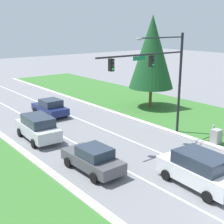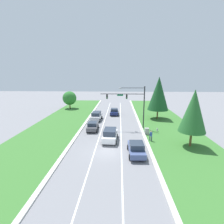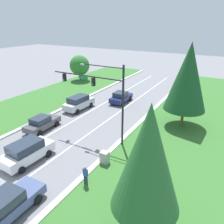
# 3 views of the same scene
# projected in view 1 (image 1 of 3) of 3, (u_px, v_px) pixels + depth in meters

# --- Properties ---
(traffic_signal_mast) EXTENTS (8.20, 0.41, 7.99)m
(traffic_signal_mast) POSITION_uv_depth(u_px,v_px,m) (160.00, 70.00, 22.86)
(traffic_signal_mast) COLOR black
(traffic_signal_mast) RESTS_ON ground_plane
(navy_sedan) EXTENTS (2.12, 4.33, 1.66)m
(navy_sedan) POSITION_uv_depth(u_px,v_px,m) (50.00, 108.00, 30.25)
(navy_sedan) COLOR navy
(navy_sedan) RESTS_ON ground_plane
(graphite_sedan) EXTENTS (2.06, 4.40, 1.58)m
(graphite_sedan) POSITION_uv_depth(u_px,v_px,m) (93.00, 159.00, 18.66)
(graphite_sedan) COLOR #4C4C51
(graphite_sedan) RESTS_ON ground_plane
(white_suv) EXTENTS (2.39, 4.73, 1.89)m
(white_suv) POSITION_uv_depth(u_px,v_px,m) (199.00, 169.00, 16.87)
(white_suv) COLOR white
(white_suv) RESTS_ON ground_plane
(silver_suv) EXTENTS (2.32, 4.88, 1.91)m
(silver_suv) POSITION_uv_depth(u_px,v_px,m) (38.00, 127.00, 23.83)
(silver_suv) COLOR silver
(silver_suv) RESTS_ON ground_plane
(utility_cabinet) EXTENTS (0.70, 0.60, 1.17)m
(utility_cabinet) POSITION_uv_depth(u_px,v_px,m) (216.00, 137.00, 22.90)
(utility_cabinet) COLOR #9E9E99
(utility_cabinet) RESTS_ON ground_plane
(fire_hydrant) EXTENTS (0.34, 0.20, 0.70)m
(fire_hydrant) POSITION_uv_depth(u_px,v_px,m) (213.00, 129.00, 25.49)
(fire_hydrant) COLOR #B7B7BC
(fire_hydrant) RESTS_ON ground_plane
(conifer_near_right_tree) EXTENTS (4.65, 4.65, 9.60)m
(conifer_near_right_tree) POSITION_uv_depth(u_px,v_px,m) (152.00, 52.00, 32.09)
(conifer_near_right_tree) COLOR brown
(conifer_near_right_tree) RESTS_ON ground_plane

